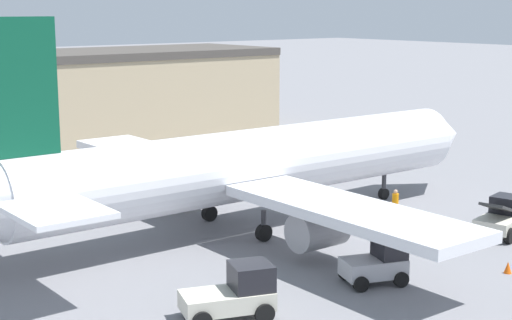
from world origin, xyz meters
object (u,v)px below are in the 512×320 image
pushback_tug (235,293)px  safety_cone_near (508,267)px  airplane (243,166)px  baggage_tug (379,261)px  ground_crew_worker (395,203)px  belt_loader_truck (503,216)px

pushback_tug → safety_cone_near: pushback_tug is taller
airplane → baggage_tug: 10.84m
ground_crew_worker → belt_loader_truck: belt_loader_truck is taller
ground_crew_worker → pushback_tug: size_ratio=0.43×
airplane → pushback_tug: (-7.84, -9.81, -2.51)m
ground_crew_worker → baggage_tug: size_ratio=0.55×
baggage_tug → belt_loader_truck: (10.85, 1.10, -0.03)m
ground_crew_worker → belt_loader_truck: (2.10, -5.78, 0.08)m
safety_cone_near → ground_crew_worker: bearing=72.0°
belt_loader_truck → ground_crew_worker: bearing=96.7°
airplane → pushback_tug: size_ratio=9.10×
airplane → safety_cone_near: size_ratio=65.22×
airplane → pushback_tug: airplane is taller
airplane → belt_loader_truck: (10.37, -9.44, -2.54)m
ground_crew_worker → baggage_tug: baggage_tug is taller
belt_loader_truck → pushback_tug: (-18.21, -0.38, 0.02)m
baggage_tug → pushback_tug: bearing=-165.1°
ground_crew_worker → safety_cone_near: size_ratio=3.10×
airplane → baggage_tug: (-0.49, -10.53, -2.51)m
belt_loader_truck → airplane: bearing=124.4°
airplane → baggage_tug: size_ratio=11.56×
ground_crew_worker → baggage_tug: 11.13m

